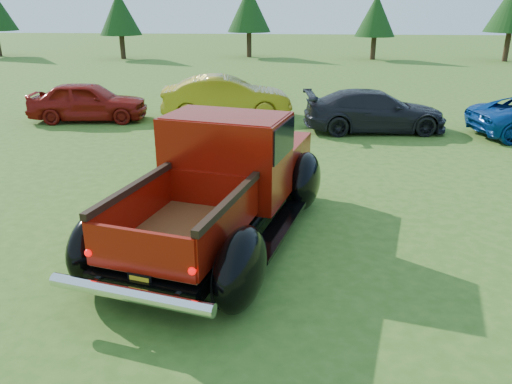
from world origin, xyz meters
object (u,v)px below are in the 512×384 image
tree_west (119,13)px  pickup_truck (227,177)px  tree_mid_left (249,9)px  tree_mid_right (376,16)px  show_car_grey (375,111)px  show_car_yellow (226,97)px  show_car_red (88,101)px

tree_west → pickup_truck: (11.48, -28.29, -2.11)m
tree_mid_left → tree_mid_right: bearing=-6.3°
tree_mid_left → show_car_grey: 23.54m
pickup_truck → show_car_yellow: 9.30m
tree_mid_left → show_car_yellow: size_ratio=1.12×
tree_mid_right → pickup_truck: tree_mid_right is taller
show_car_red → show_car_yellow: size_ratio=0.88×
tree_west → show_car_yellow: bearing=-61.9°
show_car_red → show_car_grey: (9.62, -0.71, -0.03)m
tree_mid_right → show_car_red: 24.42m
show_car_yellow → tree_mid_right: bearing=-31.4°
pickup_truck → tree_mid_right: bearing=91.3°
show_car_grey → tree_west: bearing=30.8°
tree_west → show_car_grey: bearing=-53.7°
tree_mid_right → pickup_truck: (-6.52, -29.29, -1.97)m
tree_mid_left → show_car_red: bearing=-99.1°
show_car_red → pickup_truck: bearing=-150.7°
show_car_yellow → show_car_grey: (4.94, -1.49, -0.09)m
tree_west → tree_mid_left: size_ratio=0.92×
show_car_red → tree_mid_right: bearing=-36.9°
tree_west → show_car_yellow: (10.18, -19.08, -2.37)m
tree_mid_right → show_car_red: (-12.50, -20.85, -2.30)m
tree_mid_right → show_car_grey: tree_mid_right is taller
tree_mid_left → pickup_truck: tree_mid_left is taller
tree_west → show_car_red: size_ratio=1.17×
pickup_truck → show_car_grey: pickup_truck is taller
pickup_truck → show_car_yellow: (-1.30, 9.21, -0.26)m
tree_mid_right → pickup_truck: bearing=-102.6°
tree_mid_right → tree_mid_left: bearing=173.7°
tree_mid_right → show_car_yellow: bearing=-111.3°
tree_west → pickup_truck: size_ratio=0.77×
tree_west → show_car_red: tree_west is taller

